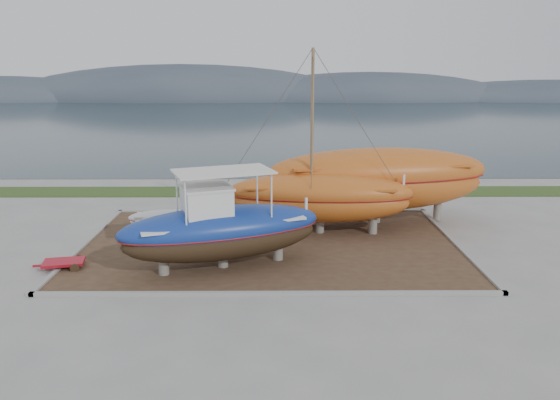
{
  "coord_description": "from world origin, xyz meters",
  "views": [
    {
      "loc": [
        0.31,
        -21.57,
        8.6
      ],
      "look_at": [
        0.46,
        4.0,
        2.28
      ],
      "focal_mm": 35.0,
      "sensor_mm": 36.0,
      "label": 1
    }
  ],
  "objects_px": {
    "white_dinghy": "(166,222)",
    "red_trailer": "(64,265)",
    "orange_sailboat": "(321,144)",
    "orange_bare_hull": "(377,187)",
    "blue_caique": "(222,220)"
  },
  "relations": [
    {
      "from": "blue_caique",
      "to": "red_trailer",
      "type": "distance_m",
      "value": 7.2
    },
    {
      "from": "blue_caique",
      "to": "white_dinghy",
      "type": "distance_m",
      "value": 6.3
    },
    {
      "from": "white_dinghy",
      "to": "orange_bare_hull",
      "type": "distance_m",
      "value": 11.59
    },
    {
      "from": "white_dinghy",
      "to": "red_trailer",
      "type": "bearing_deg",
      "value": -130.29
    },
    {
      "from": "white_dinghy",
      "to": "red_trailer",
      "type": "distance_m",
      "value": 6.2
    },
    {
      "from": "orange_sailboat",
      "to": "red_trailer",
      "type": "bearing_deg",
      "value": -152.36
    },
    {
      "from": "blue_caique",
      "to": "red_trailer",
      "type": "xyz_separation_m",
      "value": [
        -6.91,
        -0.06,
        -2.01
      ]
    },
    {
      "from": "white_dinghy",
      "to": "blue_caique",
      "type": "bearing_deg",
      "value": -61.84
    },
    {
      "from": "white_dinghy",
      "to": "red_trailer",
      "type": "height_order",
      "value": "white_dinghy"
    },
    {
      "from": "red_trailer",
      "to": "orange_bare_hull",
      "type": "bearing_deg",
      "value": 13.63
    },
    {
      "from": "orange_bare_hull",
      "to": "red_trailer",
      "type": "bearing_deg",
      "value": -162.57
    },
    {
      "from": "white_dinghy",
      "to": "orange_bare_hull",
      "type": "xyz_separation_m",
      "value": [
        11.35,
        1.84,
        1.45
      ]
    },
    {
      "from": "orange_sailboat",
      "to": "orange_bare_hull",
      "type": "relative_size",
      "value": 0.77
    },
    {
      "from": "orange_sailboat",
      "to": "red_trailer",
      "type": "distance_m",
      "value": 13.4
    },
    {
      "from": "blue_caique",
      "to": "orange_sailboat",
      "type": "xyz_separation_m",
      "value": [
        4.62,
        5.01,
        2.56
      ]
    }
  ]
}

